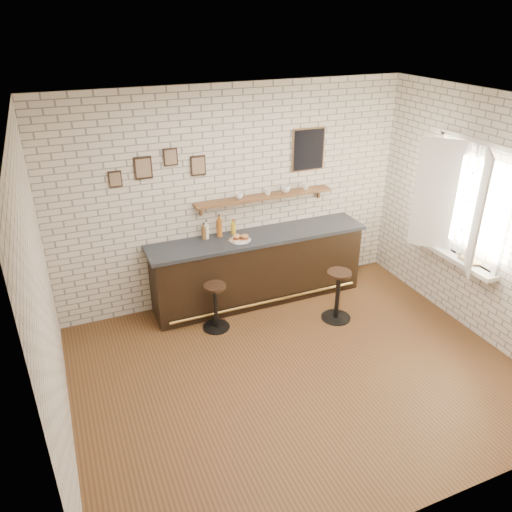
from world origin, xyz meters
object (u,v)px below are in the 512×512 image
object	(u,v)px
ciabatta_sandwich	(241,237)
book_lower	(464,261)
bitters_bottle_brown	(204,232)
sandwich_plate	(240,240)
bitters_bottle_white	(206,231)
shelf_cup_b	(268,192)
shelf_cup_d	(306,186)
bar_counter	(258,268)
shelf_cup_a	(239,196)
bitters_bottle_amber	(219,228)
bar_stool_right	(338,294)
condiment_bottle_yellow	(233,228)
shelf_cup_c	(286,189)
bar_stool_left	(216,305)
book_upper	(466,260)

from	to	relation	value
ciabatta_sandwich	book_lower	world-z (taller)	ciabatta_sandwich
bitters_bottle_brown	book_lower	xyz separation A→B (m)	(2.87, -1.78, -0.16)
sandwich_plate	bitters_bottle_white	bearing A→B (deg)	149.30
sandwich_plate	ciabatta_sandwich	distance (m)	0.04
sandwich_plate	shelf_cup_b	distance (m)	0.78
ciabatta_sandwich	shelf_cup_b	world-z (taller)	shelf_cup_b
sandwich_plate	ciabatta_sandwich	xyz separation A→B (m)	(0.01, 0.00, 0.04)
shelf_cup_d	bitters_bottle_brown	bearing A→B (deg)	145.81
bar_counter	shelf_cup_b	bearing A→B (deg)	42.22
ciabatta_sandwich	shelf_cup_a	bearing A→B (deg)	71.61
bitters_bottle_amber	bar_counter	bearing A→B (deg)	-19.70
book_lower	shelf_cup_b	bearing A→B (deg)	138.97
sandwich_plate	bar_stool_right	xyz separation A→B (m)	(1.07, -0.84, -0.63)
ciabatta_sandwich	shelf_cup_b	size ratio (longest dim) A/B	2.38
condiment_bottle_yellow	book_lower	bearing A→B (deg)	-36.01
bitters_bottle_brown	book_lower	bearing A→B (deg)	-31.81
condiment_bottle_yellow	book_lower	distance (m)	3.04
bar_counter	condiment_bottle_yellow	distance (m)	0.69
bitters_bottle_amber	condiment_bottle_yellow	distance (m)	0.21
shelf_cup_c	bitters_bottle_amber	bearing A→B (deg)	85.26
condiment_bottle_yellow	bitters_bottle_brown	bearing A→B (deg)	180.00
bar_stool_right	bitters_bottle_brown	bearing A→B (deg)	144.40
bar_stool_left	shelf_cup_d	bearing A→B (deg)	22.50
bitters_bottle_brown	shelf_cup_b	xyz separation A→B (m)	(0.94, 0.02, 0.44)
bitters_bottle_white	shelf_cup_a	size ratio (longest dim) A/B	2.30
sandwich_plate	shelf_cup_b	bearing A→B (deg)	26.57
ciabatta_sandwich	shelf_cup_a	size ratio (longest dim) A/B	2.09
bitters_bottle_brown	book_upper	size ratio (longest dim) A/B	1.04
ciabatta_sandwich	book_lower	size ratio (longest dim) A/B	0.97
bar_counter	shelf_cup_c	xyz separation A→B (m)	(0.50, 0.20, 1.04)
bar_stool_left	shelf_cup_d	xyz separation A→B (m)	(1.62, 0.67, 1.20)
sandwich_plate	shelf_cup_b	xyz separation A→B (m)	(0.51, 0.26, 0.53)
bar_counter	bar_stool_left	bearing A→B (deg)	-149.74
bitters_bottle_brown	bar_stool_left	distance (m)	1.00
bar_counter	condiment_bottle_yellow	bearing A→B (deg)	148.97
bitters_bottle_white	bitters_bottle_amber	bearing A→B (deg)	-0.00
bitters_bottle_amber	shelf_cup_b	world-z (taller)	shelf_cup_b
bitters_bottle_amber	shelf_cup_a	distance (m)	0.51
shelf_cup_a	book_upper	size ratio (longest dim) A/B	0.51
bitters_bottle_white	bar_stool_left	distance (m)	1.01
bitters_bottle_amber	bar_stool_right	xyz separation A→B (m)	(1.28, -1.07, -0.75)
bitters_bottle_amber	shelf_cup_a	bearing A→B (deg)	3.98
sandwich_plate	bitters_bottle_brown	distance (m)	0.50
book_lower	sandwich_plate	bearing A→B (deg)	149.69
ciabatta_sandwich	condiment_bottle_yellow	bearing A→B (deg)	93.95
book_lower	book_upper	xyz separation A→B (m)	(0.00, -0.03, 0.02)
condiment_bottle_yellow	shelf_cup_a	bearing A→B (deg)	11.78
bitters_bottle_amber	bar_stool_right	world-z (taller)	bitters_bottle_amber
book_upper	bitters_bottle_amber	bearing A→B (deg)	177.50
bitters_bottle_brown	ciabatta_sandwich	bearing A→B (deg)	-28.27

